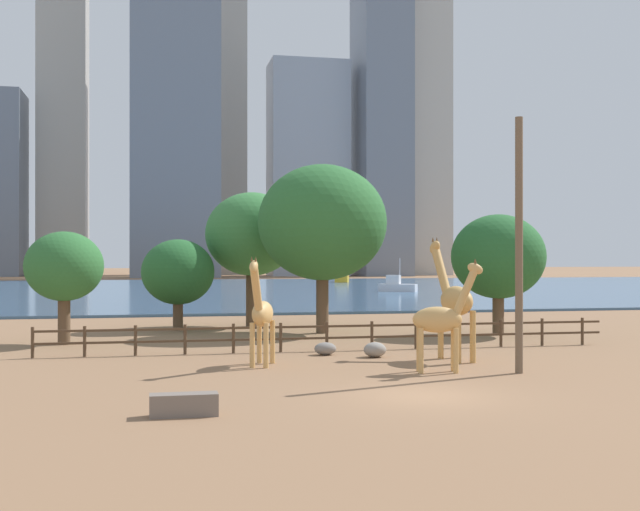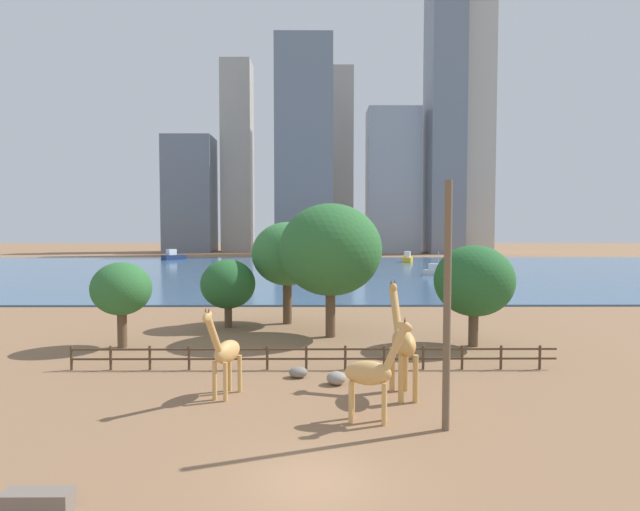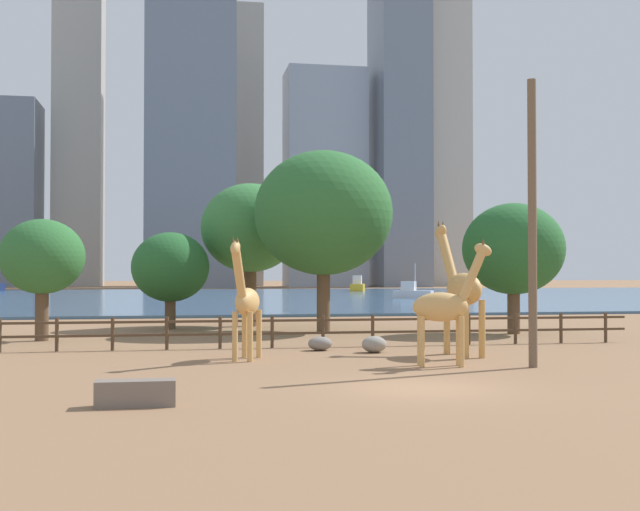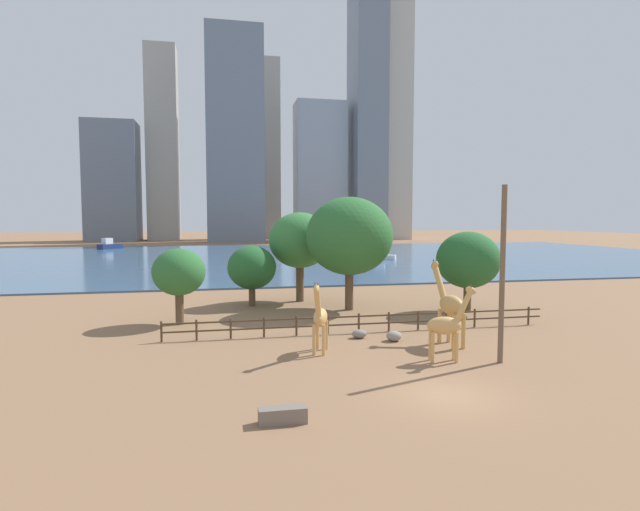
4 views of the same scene
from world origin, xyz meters
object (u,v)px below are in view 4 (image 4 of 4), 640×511
object	(u,v)px
tree_right_small	(300,241)
tree_center_broad	(252,268)
tree_left_large	(179,273)
giraffe_tall	(450,305)
boulder_near_fence	(394,336)
giraffe_young	(447,325)
utility_pole	(502,275)
tree_right_tall	(468,260)
boulder_by_pole	(359,334)
tree_left_small	(349,236)
boat_sailboat	(383,256)
boat_ferry	(344,245)
feeding_trough	(283,415)
giraffe_companion	(320,318)
boat_tug	(109,245)

from	to	relation	value
tree_right_small	tree_center_broad	bearing A→B (deg)	-160.74
tree_left_large	tree_right_small	bearing A→B (deg)	38.99
giraffe_tall	boulder_near_fence	bearing A→B (deg)	57.11
giraffe_young	utility_pole	world-z (taller)	utility_pole
tree_center_broad	boulder_near_fence	bearing A→B (deg)	-61.52
tree_right_tall	giraffe_tall	bearing A→B (deg)	-123.16
utility_pole	boulder_by_pole	distance (m)	9.87
tree_left_small	boat_sailboat	bearing A→B (deg)	68.03
giraffe_young	tree_right_tall	size ratio (longest dim) A/B	0.64
tree_left_small	boat_ferry	world-z (taller)	tree_left_small
tree_right_small	boat_sailboat	size ratio (longest dim) A/B	1.81
utility_pole	tree_right_tall	size ratio (longest dim) A/B	1.43
feeding_trough	boat_ferry	xyz separation A→B (m)	(28.40, 102.35, 0.72)
giraffe_companion	boat_tug	distance (m)	106.62
giraffe_tall	tree_left_small	bearing A→B (deg)	8.21
giraffe_tall	tree_right_small	world-z (taller)	tree_right_small
giraffe_companion	boulder_near_fence	distance (m)	5.61
boulder_near_fence	tree_center_broad	world-z (taller)	tree_center_broad
utility_pole	boat_ferry	bearing A→B (deg)	80.52
boulder_by_pole	giraffe_companion	bearing A→B (deg)	-136.91
boulder_by_pole	feeding_trough	world-z (taller)	feeding_trough
utility_pole	boat_sailboat	bearing A→B (deg)	76.81
giraffe_companion	utility_pole	distance (m)	10.03
boat_ferry	giraffe_young	bearing A→B (deg)	-174.66
boulder_near_fence	boat_ferry	xyz separation A→B (m)	(20.06, 91.36, 0.71)
utility_pole	boulder_near_fence	distance (m)	8.04
giraffe_tall	boat_sailboat	world-z (taller)	giraffe_tall
tree_left_small	boat_ferry	bearing A→B (deg)	76.01
boat_ferry	boat_tug	xyz separation A→B (m)	(-56.70, 8.68, 0.07)
boulder_near_fence	boat_sailboat	distance (m)	59.42
feeding_trough	giraffe_tall	bearing A→B (deg)	39.97
giraffe_companion	boat_ferry	size ratio (longest dim) A/B	0.73
boulder_by_pole	boat_sailboat	xyz separation A→B (m)	(20.31, 55.33, 0.58)
giraffe_tall	tree_right_tall	xyz separation A→B (m)	(6.23, 9.54, 1.78)
tree_right_tall	tree_right_small	xyz separation A→B (m)	(-12.48, 7.91, 1.34)
tree_right_tall	tree_left_small	xyz separation A→B (m)	(-9.15, 2.86, 1.89)
boat_sailboat	giraffe_tall	bearing A→B (deg)	-74.12
feeding_trough	tree_right_tall	xyz separation A→B (m)	(17.49, 18.97, 3.93)
giraffe_tall	tree_right_tall	bearing A→B (deg)	-38.21
giraffe_companion	tree_right_tall	world-z (taller)	tree_right_tall
tree_left_large	boat_tug	xyz separation A→B (m)	(-23.26, 92.29, -2.64)
feeding_trough	tree_right_tall	distance (m)	26.10
tree_right_small	boat_ferry	size ratio (longest dim) A/B	1.39
tree_right_small	boat_sailboat	world-z (taller)	tree_right_small
giraffe_companion	giraffe_young	size ratio (longest dim) A/B	1.02
giraffe_young	giraffe_companion	bearing A→B (deg)	165.22
tree_left_small	boat_sailboat	xyz separation A→B (m)	(18.41, 45.64, -5.27)
tree_left_large	tree_right_tall	xyz separation A→B (m)	(22.54, 0.23, 0.49)
boulder_by_pole	tree_left_large	size ratio (longest dim) A/B	0.17
utility_pole	boulder_near_fence	size ratio (longest dim) A/B	9.77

